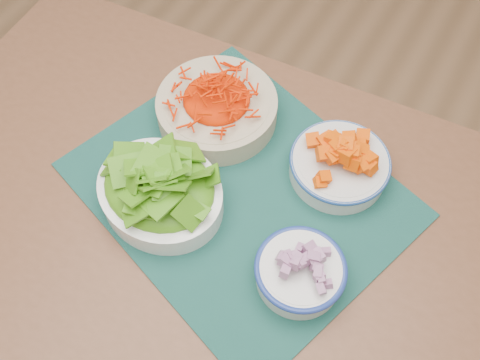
{
  "coord_description": "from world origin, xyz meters",
  "views": [
    {
      "loc": [
        0.4,
        -0.32,
        1.57
      ],
      "look_at": [
        0.16,
        0.09,
        0.78
      ],
      "focal_mm": 40.0,
      "sensor_mm": 36.0,
      "label": 1
    }
  ],
  "objects_px": {
    "placemat": "(240,189)",
    "lettuce_bowl": "(159,188)",
    "onion_bowl": "(300,270)",
    "table": "(203,239)",
    "squash_bowl": "(341,160)",
    "carrot_bowl": "(217,104)"
  },
  "relations": [
    {
      "from": "placemat",
      "to": "onion_bowl",
      "type": "height_order",
      "value": "onion_bowl"
    },
    {
      "from": "squash_bowl",
      "to": "lettuce_bowl",
      "type": "distance_m",
      "value": 0.32
    },
    {
      "from": "squash_bowl",
      "to": "table",
      "type": "bearing_deg",
      "value": -131.76
    },
    {
      "from": "lettuce_bowl",
      "to": "onion_bowl",
      "type": "distance_m",
      "value": 0.27
    },
    {
      "from": "table",
      "to": "lettuce_bowl",
      "type": "bearing_deg",
      "value": -173.06
    },
    {
      "from": "onion_bowl",
      "to": "table",
      "type": "bearing_deg",
      "value": 173.99
    },
    {
      "from": "lettuce_bowl",
      "to": "onion_bowl",
      "type": "xyz_separation_m",
      "value": [
        0.27,
        -0.01,
        -0.01
      ]
    },
    {
      "from": "lettuce_bowl",
      "to": "placemat",
      "type": "bearing_deg",
      "value": 49.1
    },
    {
      "from": "placemat",
      "to": "carrot_bowl",
      "type": "bearing_deg",
      "value": 153.18
    },
    {
      "from": "carrot_bowl",
      "to": "squash_bowl",
      "type": "distance_m",
      "value": 0.25
    },
    {
      "from": "carrot_bowl",
      "to": "placemat",
      "type": "bearing_deg",
      "value": -44.77
    },
    {
      "from": "squash_bowl",
      "to": "lettuce_bowl",
      "type": "bearing_deg",
      "value": -139.24
    },
    {
      "from": "carrot_bowl",
      "to": "onion_bowl",
      "type": "distance_m",
      "value": 0.35
    },
    {
      "from": "carrot_bowl",
      "to": "lettuce_bowl",
      "type": "height_order",
      "value": "lettuce_bowl"
    },
    {
      "from": "squash_bowl",
      "to": "carrot_bowl",
      "type": "bearing_deg",
      "value": 180.0
    },
    {
      "from": "squash_bowl",
      "to": "onion_bowl",
      "type": "distance_m",
      "value": 0.22
    },
    {
      "from": "lettuce_bowl",
      "to": "table",
      "type": "bearing_deg",
      "value": 19.34
    },
    {
      "from": "carrot_bowl",
      "to": "squash_bowl",
      "type": "height_order",
      "value": "squash_bowl"
    },
    {
      "from": "table",
      "to": "placemat",
      "type": "relative_size",
      "value": 2.25
    },
    {
      "from": "carrot_bowl",
      "to": "lettuce_bowl",
      "type": "bearing_deg",
      "value": -86.37
    },
    {
      "from": "placemat",
      "to": "lettuce_bowl",
      "type": "relative_size",
      "value": 2.15
    },
    {
      "from": "table",
      "to": "placemat",
      "type": "bearing_deg",
      "value": 59.96
    }
  ]
}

